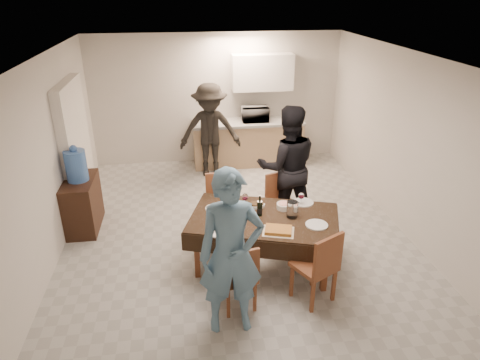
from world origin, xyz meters
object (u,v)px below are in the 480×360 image
object	(u,v)px
console	(83,204)
person_far	(287,167)
person_kitchen	(210,130)
person_near	(231,254)
water_jug	(76,166)
water_pitcher	(292,209)
dining_table	(264,219)
wine_bottle	(260,206)
microwave	(255,114)
savoury_tart	(278,230)

from	to	relation	value
console	person_far	xyz separation A→B (m)	(3.08, -0.28, 0.54)
person_kitchen	person_near	bearing A→B (deg)	-91.43
water_jug	water_pitcher	distance (m)	3.20
person_far	person_near	bearing A→B (deg)	65.60
dining_table	person_far	world-z (taller)	person_far
wine_bottle	person_far	bearing A→B (deg)	59.04
microwave	savoury_tart	bearing A→B (deg)	84.25
person_near	person_far	xyz separation A→B (m)	(1.10, 2.10, 0.02)
person_near	person_kitchen	size ratio (longest dim) A/B	1.03
water_pitcher	person_far	bearing A→B (deg)	79.70
wine_bottle	microwave	world-z (taller)	microwave
console	person_kitchen	distance (m)	2.77
wine_bottle	water_jug	bearing A→B (deg)	152.70
water_jug	savoury_tart	xyz separation A→B (m)	(2.63, -1.71, -0.28)
console	person_far	world-z (taller)	person_far
person_kitchen	console	bearing A→B (deg)	-139.76
microwave	person_far	size ratio (longest dim) A/B	0.28
wine_bottle	person_kitchen	size ratio (longest dim) A/B	0.16
console	water_jug	size ratio (longest dim) A/B	1.88
person_near	person_far	bearing A→B (deg)	61.71
wine_bottle	savoury_tart	world-z (taller)	wine_bottle
water_jug	person_kitchen	distance (m)	2.73
savoury_tart	person_kitchen	world-z (taller)	person_kitchen
person_kitchen	dining_table	bearing A→B (deg)	-81.77
water_jug	person_kitchen	bearing A→B (deg)	40.24
console	wine_bottle	size ratio (longest dim) A/B	3.07
water_pitcher	console	bearing A→B (deg)	154.40
person_far	savoury_tart	bearing A→B (deg)	75.78
person_near	dining_table	bearing A→B (deg)	61.71
dining_table	person_far	bearing A→B (deg)	80.13
microwave	person_far	bearing A→B (deg)	91.27
wine_bottle	person_far	world-z (taller)	person_far
person_near	person_far	distance (m)	2.37
console	water_jug	world-z (taller)	water_jug
dining_table	savoury_tart	size ratio (longest dim) A/B	5.65
savoury_tart	microwave	world-z (taller)	microwave
water_jug	microwave	xyz separation A→B (m)	(3.02, 2.21, 0.03)
dining_table	console	bearing A→B (deg)	170.04
console	water_pitcher	size ratio (longest dim) A/B	4.00
microwave	person_far	xyz separation A→B (m)	(0.06, -2.49, -0.11)
person_far	console	bearing A→B (deg)	-1.92
wine_bottle	microwave	distance (m)	3.54
water_pitcher	water_jug	bearing A→B (deg)	154.40
console	person_kitchen	bearing A→B (deg)	40.24
person_near	wine_bottle	bearing A→B (deg)	64.92
dining_table	wine_bottle	bearing A→B (deg)	152.77
savoury_tart	person_near	distance (m)	0.95
water_jug	person_far	world-z (taller)	person_far
wine_bottle	savoury_tart	bearing A→B (deg)	-70.77
console	person_near	bearing A→B (deg)	-50.27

